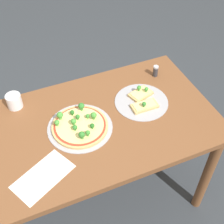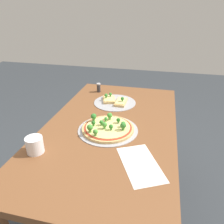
{
  "view_description": "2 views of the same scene",
  "coord_description": "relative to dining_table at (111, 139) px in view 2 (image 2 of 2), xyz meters",
  "views": [
    {
      "loc": [
        0.33,
        1.06,
        2.01
      ],
      "look_at": [
        -0.13,
        -0.02,
        0.79
      ],
      "focal_mm": 50.0,
      "sensor_mm": 36.0,
      "label": 1
    },
    {
      "loc": [
        1.1,
        0.27,
        1.42
      ],
      "look_at": [
        -0.13,
        -0.02,
        0.79
      ],
      "focal_mm": 35.0,
      "sensor_mm": 36.0,
      "label": 2
    }
  ],
  "objects": [
    {
      "name": "ground_plane",
      "position": [
        0.0,
        0.0,
        -0.67
      ],
      "size": [
        8.0,
        8.0,
        0.0
      ],
      "primitive_type": "plane",
      "color": "#33383D"
    },
    {
      "name": "dining_table",
      "position": [
        0.0,
        0.0,
        0.0
      ],
      "size": [
        1.36,
        0.76,
        0.77
      ],
      "color": "brown",
      "rests_on": "ground_plane"
    },
    {
      "name": "pizza_tray_whole",
      "position": [
        0.06,
        0.0,
        0.12
      ],
      "size": [
        0.34,
        0.34,
        0.07
      ],
      "color": "#A3A3A8",
      "rests_on": "dining_table"
    },
    {
      "name": "pizza_tray_slice",
      "position": [
        -0.33,
        -0.05,
        0.11
      ],
      "size": [
        0.3,
        0.3,
        0.06
      ],
      "color": "#A3A3A8",
      "rests_on": "dining_table"
    },
    {
      "name": "drinking_cup",
      "position": [
        0.34,
        -0.29,
        0.14
      ],
      "size": [
        0.08,
        0.08,
        0.08
      ],
      "primitive_type": "cylinder",
      "color": "white",
      "rests_on": "dining_table"
    },
    {
      "name": "condiment_shaker",
      "position": [
        -0.51,
        -0.22,
        0.14
      ],
      "size": [
        0.03,
        0.03,
        0.07
      ],
      "color": "#333338",
      "rests_on": "dining_table"
    },
    {
      "name": "paper_menu",
      "position": [
        0.32,
        0.22,
        0.1
      ],
      "size": [
        0.32,
        0.26,
        0.0
      ],
      "primitive_type": "cube",
      "rotation": [
        0.0,
        0.0,
        0.46
      ],
      "color": "white",
      "rests_on": "dining_table"
    }
  ]
}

